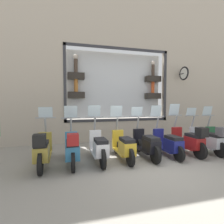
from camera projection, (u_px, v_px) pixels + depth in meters
name	position (u px, v px, depth m)	size (l,w,h in m)	color
ground_plane	(155.00, 166.00, 4.79)	(120.00, 120.00, 0.00)	gray
building_facade	(118.00, 54.00, 8.06)	(1.25, 36.00, 7.89)	#ADA08E
scooter_green_0	(224.00, 140.00, 6.29)	(1.79, 0.61, 1.61)	black
scooter_silver_1	(208.00, 140.00, 6.03)	(1.80, 0.61, 1.56)	black
scooter_red_2	(189.00, 140.00, 5.84)	(1.81, 0.60, 1.71)	black
scooter_navy_3	(168.00, 143.00, 5.70)	(1.79, 0.60, 1.65)	black
scooter_black_4	(147.00, 144.00, 5.50)	(1.81, 0.61, 1.61)	black
scooter_yellow_5	(124.00, 146.00, 5.30)	(1.80, 0.60, 1.65)	black
scooter_white_6	(99.00, 147.00, 5.11)	(1.81, 0.60, 1.67)	black
scooter_teal_7	(72.00, 149.00, 4.85)	(1.80, 0.61, 1.65)	black
scooter_olive_8	(43.00, 150.00, 4.65)	(1.81, 0.61, 1.62)	black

